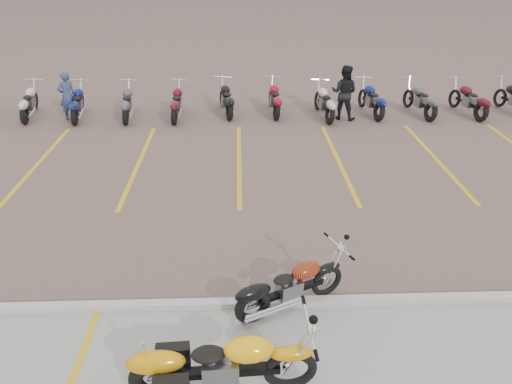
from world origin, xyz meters
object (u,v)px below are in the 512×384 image
at_px(person_a, 67,96).
at_px(person_b, 344,93).
at_px(flame_cruiser, 288,289).
at_px(yellow_cruiser, 219,365).

relative_size(person_a, person_b, 0.88).
bearing_deg(person_b, person_a, 22.86).
bearing_deg(flame_cruiser, person_b, 48.49).
distance_m(person_a, person_b, 9.12).
distance_m(flame_cruiser, person_b, 10.00).
xyz_separation_m(yellow_cruiser, person_b, (3.77, 11.27, 0.40)).
bearing_deg(person_b, flame_cruiser, 98.88).
distance_m(yellow_cruiser, person_b, 11.89).
bearing_deg(person_b, yellow_cruiser, 96.27).
bearing_deg(person_a, yellow_cruiser, 79.69).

